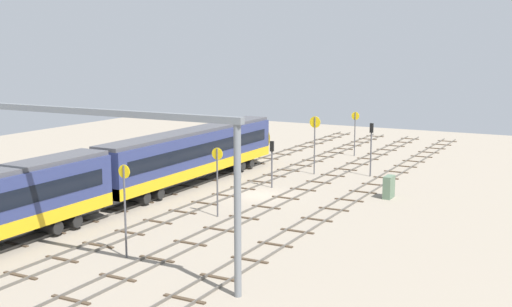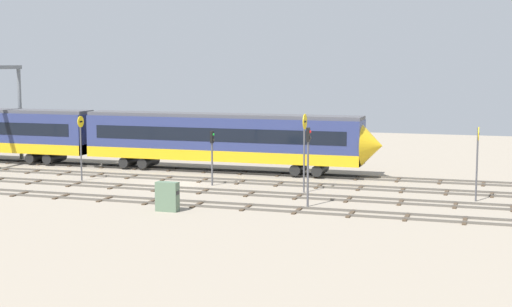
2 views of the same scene
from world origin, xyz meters
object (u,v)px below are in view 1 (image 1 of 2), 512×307
object	(u,v)px
speed_sign_far_trackside	(355,128)
signal_light_trackside_approach	(371,142)
speed_sign_mid_trackside	(125,200)
overhead_gantry	(86,148)
speed_sign_near_foreground	(315,136)
speed_sign_distant_end	(217,173)
relay_cabinet	(389,187)
signal_light_trackside_departure	(272,157)
train	(105,178)

from	to	relation	value
speed_sign_far_trackside	signal_light_trackside_approach	xyz separation A→B (m)	(-10.25, -5.23, 0.08)
speed_sign_mid_trackside	speed_sign_far_trackside	world-z (taller)	speed_sign_mid_trackside
overhead_gantry	speed_sign_near_foreground	size ratio (longest dim) A/B	3.50
speed_sign_distant_end	relay_cabinet	bearing A→B (deg)	-38.76
speed_sign_near_foreground	relay_cabinet	bearing A→B (deg)	-124.61
signal_light_trackside_approach	signal_light_trackside_departure	xyz separation A→B (m)	(-8.90, 6.04, -0.58)
speed_sign_near_foreground	speed_sign_far_trackside	bearing A→B (deg)	0.49
signal_light_trackside_departure	relay_cabinet	bearing A→B (deg)	-84.73
train	speed_sign_distant_end	bearing A→B (deg)	-68.85
speed_sign_far_trackside	signal_light_trackside_approach	distance (m)	11.50
speed_sign_far_trackside	relay_cabinet	distance (m)	20.61
speed_sign_mid_trackside	signal_light_trackside_approach	world-z (taller)	speed_sign_mid_trackside
speed_sign_far_trackside	signal_light_trackside_departure	xyz separation A→B (m)	(-19.14, 0.81, -0.50)
train	relay_cabinet	world-z (taller)	train
speed_sign_far_trackside	signal_light_trackside_departure	world-z (taller)	speed_sign_far_trackside
overhead_gantry	relay_cabinet	world-z (taller)	overhead_gantry
train	signal_light_trackside_departure	world-z (taller)	train
speed_sign_mid_trackside	overhead_gantry	bearing A→B (deg)	161.54
speed_sign_distant_end	relay_cabinet	world-z (taller)	speed_sign_distant_end
train	speed_sign_far_trackside	distance (m)	33.70
signal_light_trackside_departure	speed_sign_distant_end	bearing A→B (deg)	-175.13
speed_sign_near_foreground	speed_sign_distant_end	bearing A→B (deg)	180.00
overhead_gantry	signal_light_trackside_departure	size ratio (longest dim) A/B	4.76
signal_light_trackside_approach	relay_cabinet	world-z (taller)	signal_light_trackside_approach
speed_sign_distant_end	relay_cabinet	size ratio (longest dim) A/B	2.76
speed_sign_mid_trackside	relay_cabinet	bearing A→B (deg)	-22.72
relay_cabinet	speed_sign_near_foreground	bearing A→B (deg)	55.39
speed_sign_near_foreground	signal_light_trackside_approach	world-z (taller)	speed_sign_near_foreground
relay_cabinet	speed_sign_distant_end	bearing A→B (deg)	141.24
train	speed_sign_far_trackside	size ratio (longest dim) A/B	10.12
speed_sign_distant_end	signal_light_trackside_approach	distance (m)	20.19
relay_cabinet	train	bearing A→B (deg)	130.46
speed_sign_near_foreground	speed_sign_far_trackside	xyz separation A→B (m)	(11.79, 0.10, -0.55)
speed_sign_near_foreground	speed_sign_distant_end	xyz separation A→B (m)	(-17.98, 0.00, -0.50)
relay_cabinet	signal_light_trackside_approach	bearing A→B (deg)	27.60
speed_sign_distant_end	signal_light_trackside_approach	bearing A→B (deg)	-14.72
speed_sign_mid_trackside	speed_sign_distant_end	distance (m)	10.45
speed_sign_mid_trackside	speed_sign_near_foreground	bearing A→B (deg)	0.14
signal_light_trackside_departure	speed_sign_mid_trackside	bearing A→B (deg)	-177.35
overhead_gantry	speed_sign_near_foreground	distance (m)	30.79
speed_sign_mid_trackside	signal_light_trackside_approach	bearing A→B (deg)	-9.58
overhead_gantry	signal_light_trackside_approach	size ratio (longest dim) A/B	3.86
speed_sign_mid_trackside	speed_sign_distant_end	world-z (taller)	speed_sign_mid_trackside
speed_sign_near_foreground	speed_sign_distant_end	world-z (taller)	speed_sign_near_foreground
signal_light_trackside_departure	relay_cabinet	distance (m)	10.40
signal_light_trackside_approach	relay_cabinet	bearing A→B (deg)	-152.40
speed_sign_mid_trackside	relay_cabinet	xyz separation A→B (m)	(22.02, -9.22, -2.54)
overhead_gantry	speed_sign_mid_trackside	distance (m)	4.06
speed_sign_distant_end	overhead_gantry	bearing A→B (deg)	177.00
overhead_gantry	relay_cabinet	distance (m)	26.83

